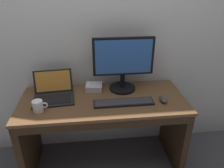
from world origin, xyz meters
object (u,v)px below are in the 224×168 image
object	(u,v)px
external_drive_box	(94,87)
coffee_mug	(38,106)
laptop_black	(54,93)
external_monitor	(123,62)
wired_keyboard	(124,102)
computer_mouse	(163,99)

from	to	relation	value
external_drive_box	coffee_mug	size ratio (longest dim) A/B	1.24
external_drive_box	coffee_mug	world-z (taller)	coffee_mug
laptop_black	external_monitor	distance (m)	0.66
wired_keyboard	computer_mouse	size ratio (longest dim) A/B	4.28
coffee_mug	external_monitor	bearing A→B (deg)	21.72
laptop_black	external_monitor	xyz separation A→B (m)	(0.61, 0.08, 0.23)
external_drive_box	coffee_mug	distance (m)	0.54
external_drive_box	wired_keyboard	bearing A→B (deg)	-49.13
wired_keyboard	coffee_mug	world-z (taller)	coffee_mug
wired_keyboard	external_drive_box	world-z (taller)	external_drive_box
laptop_black	external_monitor	world-z (taller)	external_monitor
laptop_black	computer_mouse	distance (m)	0.93
external_monitor	wired_keyboard	size ratio (longest dim) A/B	1.06
external_drive_box	coffee_mug	xyz separation A→B (m)	(-0.44, -0.31, 0.02)
laptop_black	external_monitor	bearing A→B (deg)	6.99
laptop_black	wired_keyboard	xyz separation A→B (m)	(0.58, -0.16, -0.03)
laptop_black	external_drive_box	bearing A→B (deg)	16.88
laptop_black	computer_mouse	world-z (taller)	laptop_black
computer_mouse	wired_keyboard	bearing A→B (deg)	-179.13
computer_mouse	coffee_mug	bearing A→B (deg)	-176.66
wired_keyboard	external_drive_box	distance (m)	0.36
external_monitor	wired_keyboard	world-z (taller)	external_monitor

